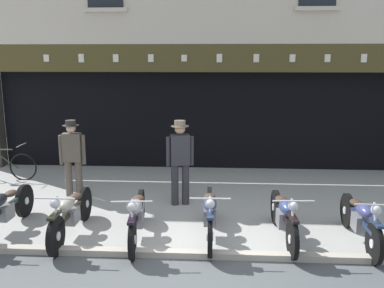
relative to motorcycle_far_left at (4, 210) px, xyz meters
name	(u,v)px	position (x,y,z in m)	size (l,w,h in m)	color
shop_facade	(205,98)	(3.26, 6.20, 1.33)	(12.20, 4.42, 6.54)	black
motorcycle_far_left	(4,210)	(0.00, 0.00, 0.00)	(0.62, 2.07, 0.91)	black
motorcycle_left	(71,213)	(1.20, -0.09, 0.00)	(0.62, 2.05, 0.91)	black
motorcycle_center_left	(137,215)	(2.32, -0.12, -0.01)	(0.62, 2.05, 0.89)	black
motorcycle_center	(210,214)	(3.53, 0.00, 0.01)	(0.62, 2.04, 0.92)	black
motorcycle_center_right	(284,216)	(4.75, -0.02, 0.00)	(0.62, 1.98, 0.91)	black
motorcycle_right	(361,220)	(5.96, -0.10, -0.01)	(0.62, 1.96, 0.90)	black
salesman_left	(73,155)	(0.55, 1.97, 0.51)	(0.56, 0.35, 1.67)	brown
shopkeeper_center	(180,158)	(2.90, 1.58, 0.56)	(0.55, 0.36, 1.75)	#2D2D33
advert_board_near	(133,100)	(1.35, 4.60, 1.41)	(0.67, 0.03, 1.06)	silver
leaning_bicycle	(2,165)	(-1.63, 3.08, -0.05)	(1.71, 0.50, 0.93)	black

